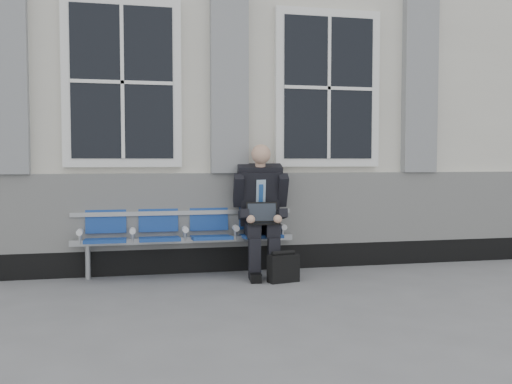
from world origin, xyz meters
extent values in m
plane|color=slate|center=(0.00, 0.00, 0.00)|extent=(70.00, 70.00, 0.00)
cube|color=silver|center=(0.00, 3.50, 2.10)|extent=(14.00, 4.00, 4.20)
cube|color=black|center=(0.00, 1.47, 0.15)|extent=(14.00, 0.10, 0.30)
cube|color=silver|center=(0.00, 1.46, 0.75)|extent=(14.00, 0.08, 0.90)
cube|color=gray|center=(-3.40, 1.44, 2.40)|extent=(0.45, 0.14, 2.40)
cube|color=gray|center=(-0.90, 1.44, 2.40)|extent=(0.45, 0.14, 2.40)
cube|color=gray|center=(1.60, 1.44, 2.40)|extent=(0.45, 0.14, 2.40)
cube|color=white|center=(-2.15, 1.46, 2.25)|extent=(1.35, 0.10, 1.95)
cube|color=black|center=(-2.15, 1.41, 2.25)|extent=(1.15, 0.02, 1.75)
cube|color=white|center=(0.35, 1.46, 2.25)|extent=(1.35, 0.10, 1.95)
cube|color=black|center=(0.35, 1.41, 2.25)|extent=(1.15, 0.02, 1.75)
cube|color=#9EA0A3|center=(-1.46, 1.30, 0.42)|extent=(2.60, 0.07, 0.07)
cube|color=#9EA0A3|center=(-1.46, 1.42, 0.73)|extent=(2.60, 0.05, 0.05)
cylinder|color=#9EA0A3|center=(-2.56, 1.30, 0.20)|extent=(0.06, 0.06, 0.39)
cylinder|color=#9EA0A3|center=(-0.36, 1.30, 0.20)|extent=(0.06, 0.06, 0.39)
cube|color=navy|center=(-2.36, 1.22, 0.45)|extent=(0.46, 0.42, 0.07)
cube|color=navy|center=(-2.36, 1.43, 0.71)|extent=(0.46, 0.10, 0.40)
cube|color=navy|center=(-1.76, 1.22, 0.45)|extent=(0.46, 0.42, 0.07)
cube|color=navy|center=(-1.76, 1.43, 0.71)|extent=(0.46, 0.10, 0.40)
cube|color=navy|center=(-1.16, 1.22, 0.45)|extent=(0.46, 0.42, 0.07)
cube|color=navy|center=(-1.16, 1.43, 0.71)|extent=(0.46, 0.10, 0.40)
cube|color=navy|center=(-0.56, 1.22, 0.45)|extent=(0.46, 0.42, 0.07)
cube|color=navy|center=(-0.56, 1.43, 0.71)|extent=(0.46, 0.10, 0.40)
cylinder|color=white|center=(-2.64, 1.25, 0.55)|extent=(0.07, 0.12, 0.07)
cylinder|color=white|center=(-2.06, 1.25, 0.55)|extent=(0.07, 0.12, 0.07)
cylinder|color=white|center=(-1.46, 1.25, 0.55)|extent=(0.07, 0.12, 0.07)
cylinder|color=white|center=(-0.86, 1.25, 0.55)|extent=(0.07, 0.12, 0.07)
cylinder|color=white|center=(-0.28, 1.25, 0.55)|extent=(0.07, 0.12, 0.07)
cube|color=black|center=(-0.72, 0.81, 0.05)|extent=(0.15, 0.30, 0.10)
cube|color=black|center=(-0.50, 0.79, 0.05)|extent=(0.15, 0.30, 0.10)
cube|color=black|center=(-0.71, 0.87, 0.25)|extent=(0.15, 0.16, 0.47)
cube|color=black|center=(-0.49, 0.85, 0.25)|extent=(0.15, 0.16, 0.47)
cube|color=black|center=(-0.69, 1.11, 0.55)|extent=(0.20, 0.51, 0.15)
cube|color=black|center=(-0.47, 1.09, 0.55)|extent=(0.20, 0.51, 0.15)
cube|color=black|center=(-0.55, 1.32, 0.91)|extent=(0.50, 0.42, 0.69)
cube|color=#A3BFD6|center=(-0.57, 1.19, 0.93)|extent=(0.12, 0.11, 0.39)
cube|color=#214F9A|center=(-0.57, 1.18, 0.91)|extent=(0.06, 0.09, 0.33)
cube|color=black|center=(-0.56, 1.29, 1.24)|extent=(0.55, 0.31, 0.16)
cylinder|color=tan|center=(-0.56, 1.23, 1.32)|extent=(0.12, 0.12, 0.11)
sphere|color=tan|center=(-0.57, 1.17, 1.43)|extent=(0.23, 0.23, 0.23)
cube|color=black|center=(-0.83, 1.24, 1.00)|extent=(0.14, 0.32, 0.41)
cube|color=black|center=(-0.30, 1.18, 1.00)|extent=(0.14, 0.32, 0.41)
cube|color=black|center=(-0.80, 1.04, 0.73)|extent=(0.13, 0.35, 0.15)
cube|color=black|center=(-0.37, 0.99, 0.73)|extent=(0.13, 0.35, 0.15)
sphere|color=tan|center=(-0.76, 0.88, 0.69)|extent=(0.10, 0.10, 0.10)
sphere|color=tan|center=(-0.45, 0.85, 0.69)|extent=(0.10, 0.10, 0.10)
cube|color=black|center=(-0.59, 0.95, 0.63)|extent=(0.39, 0.29, 0.02)
cube|color=black|center=(-0.58, 1.08, 0.75)|extent=(0.37, 0.13, 0.23)
cube|color=black|center=(-0.58, 1.07, 0.75)|extent=(0.34, 0.11, 0.20)
cube|color=black|center=(-0.42, 0.70, 0.15)|extent=(0.37, 0.22, 0.31)
cylinder|color=black|center=(-0.42, 0.70, 0.33)|extent=(0.28, 0.11, 0.05)
camera|label=1|loc=(-2.07, -5.37, 1.36)|focal=40.00mm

